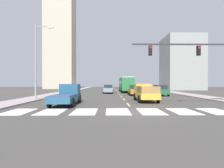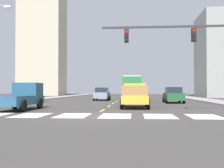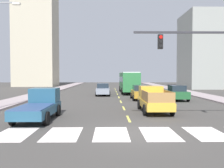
# 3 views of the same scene
# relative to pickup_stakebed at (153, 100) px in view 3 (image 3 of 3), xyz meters

# --- Properties ---
(ground_plane) EXTENTS (160.00, 160.00, 0.00)m
(ground_plane) POSITION_rel_pickup_stakebed_xyz_m (-2.25, -7.21, -0.94)
(ground_plane) COLOR #423F3B
(sidewalk_right) EXTENTS (3.04, 110.00, 0.15)m
(sidewalk_right) POSITION_rel_pickup_stakebed_xyz_m (9.29, 10.79, -0.86)
(sidewalk_right) COLOR #9F8E90
(sidewalk_right) RESTS_ON ground
(sidewalk_left) EXTENTS (3.04, 110.00, 0.15)m
(sidewalk_left) POSITION_rel_pickup_stakebed_xyz_m (-13.79, 10.79, -0.86)
(sidewalk_left) COLOR #9F8E90
(sidewalk_left) RESTS_ON ground
(crosswalk_stripe_1) EXTENTS (1.70, 2.93, 0.01)m
(crosswalk_stripe_1) POSITION_rel_pickup_stakebed_xyz_m (-8.20, -7.21, -0.93)
(crosswalk_stripe_1) COLOR silver
(crosswalk_stripe_1) RESTS_ON ground
(crosswalk_stripe_2) EXTENTS (1.70, 2.93, 0.01)m
(crosswalk_stripe_2) POSITION_rel_pickup_stakebed_xyz_m (-5.82, -7.21, -0.93)
(crosswalk_stripe_2) COLOR silver
(crosswalk_stripe_2) RESTS_ON ground
(crosswalk_stripe_3) EXTENTS (1.70, 2.93, 0.01)m
(crosswalk_stripe_3) POSITION_rel_pickup_stakebed_xyz_m (-3.44, -7.21, -0.93)
(crosswalk_stripe_3) COLOR silver
(crosswalk_stripe_3) RESTS_ON ground
(crosswalk_stripe_4) EXTENTS (1.70, 2.93, 0.01)m
(crosswalk_stripe_4) POSITION_rel_pickup_stakebed_xyz_m (-1.06, -7.21, -0.93)
(crosswalk_stripe_4) COLOR silver
(crosswalk_stripe_4) RESTS_ON ground
(crosswalk_stripe_5) EXTENTS (1.70, 2.93, 0.01)m
(crosswalk_stripe_5) POSITION_rel_pickup_stakebed_xyz_m (1.32, -7.21, -0.93)
(crosswalk_stripe_5) COLOR silver
(crosswalk_stripe_5) RESTS_ON ground
(lane_dash_0) EXTENTS (0.16, 2.40, 0.01)m
(lane_dash_0) POSITION_rel_pickup_stakebed_xyz_m (-2.25, -3.21, -0.93)
(lane_dash_0) COLOR #D9CE54
(lane_dash_0) RESTS_ON ground
(lane_dash_1) EXTENTS (0.16, 2.40, 0.01)m
(lane_dash_1) POSITION_rel_pickup_stakebed_xyz_m (-2.25, 1.79, -0.93)
(lane_dash_1) COLOR #D9CE54
(lane_dash_1) RESTS_ON ground
(lane_dash_2) EXTENTS (0.16, 2.40, 0.01)m
(lane_dash_2) POSITION_rel_pickup_stakebed_xyz_m (-2.25, 6.79, -0.93)
(lane_dash_2) COLOR #D9CE54
(lane_dash_2) RESTS_ON ground
(lane_dash_3) EXTENTS (0.16, 2.40, 0.01)m
(lane_dash_3) POSITION_rel_pickup_stakebed_xyz_m (-2.25, 11.79, -0.93)
(lane_dash_3) COLOR #D9CE54
(lane_dash_3) RESTS_ON ground
(lane_dash_4) EXTENTS (0.16, 2.40, 0.01)m
(lane_dash_4) POSITION_rel_pickup_stakebed_xyz_m (-2.25, 16.79, -0.93)
(lane_dash_4) COLOR #D9CE54
(lane_dash_4) RESTS_ON ground
(lane_dash_5) EXTENTS (0.16, 2.40, 0.01)m
(lane_dash_5) POSITION_rel_pickup_stakebed_xyz_m (-2.25, 21.79, -0.93)
(lane_dash_5) COLOR #D9CE54
(lane_dash_5) RESTS_ON ground
(lane_dash_6) EXTENTS (0.16, 2.40, 0.01)m
(lane_dash_6) POSITION_rel_pickup_stakebed_xyz_m (-2.25, 26.79, -0.93)
(lane_dash_6) COLOR #D9CE54
(lane_dash_6) RESTS_ON ground
(lane_dash_7) EXTENTS (0.16, 2.40, 0.01)m
(lane_dash_7) POSITION_rel_pickup_stakebed_xyz_m (-2.25, 31.79, -0.93)
(lane_dash_7) COLOR #D9CE54
(lane_dash_7) RESTS_ON ground
(pickup_stakebed) EXTENTS (2.18, 5.20, 1.96)m
(pickup_stakebed) POSITION_rel_pickup_stakebed_xyz_m (0.00, 0.00, 0.00)
(pickup_stakebed) COLOR gold
(pickup_stakebed) RESTS_ON ground
(pickup_dark) EXTENTS (2.18, 5.20, 1.96)m
(pickup_dark) POSITION_rel_pickup_stakebed_xyz_m (-8.12, -3.12, -0.02)
(pickup_dark) COLOR #24506B
(pickup_dark) RESTS_ON ground
(city_bus) EXTENTS (2.72, 10.80, 3.32)m
(city_bus) POSITION_rel_pickup_stakebed_xyz_m (-0.36, 19.17, 1.02)
(city_bus) COLOR #2C743D
(city_bus) RESTS_ON ground
(sedan_near_left) EXTENTS (2.02, 4.40, 1.72)m
(sedan_near_left) POSITION_rel_pickup_stakebed_xyz_m (4.18, 8.11, -0.08)
(sedan_near_left) COLOR #225A31
(sedan_near_left) RESTS_ON ground
(sedan_far) EXTENTS (2.02, 4.40, 1.72)m
(sedan_far) POSITION_rel_pickup_stakebed_xyz_m (0.11, 8.94, -0.08)
(sedan_far) COLOR #A97A25
(sedan_far) RESTS_ON ground
(sedan_mid) EXTENTS (2.02, 4.40, 1.72)m
(sedan_mid) POSITION_rel_pickup_stakebed_xyz_m (-4.37, 14.47, -0.08)
(sedan_mid) COLOR gray
(sedan_mid) RESTS_ON ground
(block_mid_left) EXTENTS (10.57, 10.48, 16.09)m
(block_mid_left) POSITION_rel_pickup_stakebed_xyz_m (17.94, 32.51, 7.11)
(block_mid_left) COLOR gray
(block_mid_left) RESTS_ON ground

